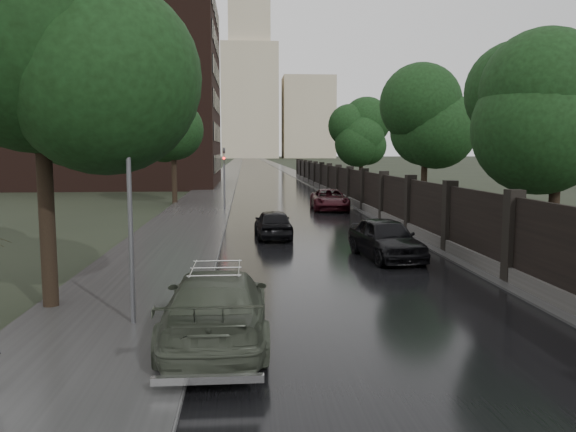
# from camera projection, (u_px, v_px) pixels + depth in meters

# --- Properties ---
(ground) EXTENTS (800.00, 800.00, 0.00)m
(ground) POSITION_uv_depth(u_px,v_px,m) (402.00, 348.00, 10.85)
(ground) COLOR black
(ground) RESTS_ON ground
(road) EXTENTS (8.00, 420.00, 0.02)m
(road) POSITION_uv_depth(u_px,v_px,m) (253.00, 162.00, 199.03)
(road) COLOR black
(road) RESTS_ON ground
(sidewalk_left) EXTENTS (4.00, 420.00, 0.16)m
(sidewalk_left) POSITION_uv_depth(u_px,v_px,m) (236.00, 162.00, 198.57)
(sidewalk_left) COLOR #2D2D2D
(sidewalk_left) RESTS_ON ground
(verge_right) EXTENTS (3.00, 420.00, 0.08)m
(verge_right) POSITION_uv_depth(u_px,v_px,m) (269.00, 162.00, 199.45)
(verge_right) COLOR #2D2D2D
(verge_right) RESTS_ON ground
(fence_right) EXTENTS (0.45, 75.72, 2.70)m
(fence_right) POSITION_uv_depth(u_px,v_px,m) (345.00, 188.00, 42.79)
(fence_right) COLOR #383533
(fence_right) RESTS_ON ground
(tree_left_near) EXTENTS (5.44, 5.44, 9.16)m
(tree_left_near) POSITION_uv_depth(u_px,v_px,m) (38.00, 32.00, 12.50)
(tree_left_near) COLOR black
(tree_left_near) RESTS_ON ground
(tree_left_far) EXTENTS (4.25, 4.25, 7.39)m
(tree_left_far) POSITION_uv_depth(u_px,v_px,m) (173.00, 130.00, 39.35)
(tree_left_far) COLOR black
(tree_left_far) RESTS_ON ground
(tree_right_a) EXTENTS (4.08, 4.08, 7.01)m
(tree_right_a) POSITION_uv_depth(u_px,v_px,m) (559.00, 116.00, 18.78)
(tree_right_a) COLOR black
(tree_right_a) RESTS_ON ground
(tree_right_b) EXTENTS (4.08, 4.08, 7.01)m
(tree_right_b) POSITION_uv_depth(u_px,v_px,m) (425.00, 131.00, 32.64)
(tree_right_b) COLOR black
(tree_right_b) RESTS_ON ground
(tree_right_c) EXTENTS (4.08, 4.08, 7.01)m
(tree_right_c) POSITION_uv_depth(u_px,v_px,m) (361.00, 138.00, 50.47)
(tree_right_c) COLOR black
(tree_right_c) RESTS_ON ground
(lamp_post) EXTENTS (0.25, 0.12, 5.11)m
(lamp_post) POSITION_uv_depth(u_px,v_px,m) (130.00, 205.00, 11.62)
(lamp_post) COLOR #59595E
(lamp_post) RESTS_ON ground
(traffic_light) EXTENTS (0.16, 0.32, 4.00)m
(traffic_light) POSITION_uv_depth(u_px,v_px,m) (224.00, 173.00, 35.00)
(traffic_light) COLOR #59595E
(traffic_light) RESTS_ON ground
(brick_building) EXTENTS (24.00, 18.00, 20.00)m
(brick_building) POSITION_uv_depth(u_px,v_px,m) (103.00, 93.00, 59.83)
(brick_building) COLOR black
(brick_building) RESTS_ON ground
(stalinist_tower) EXTENTS (92.00, 30.00, 159.00)m
(stalinist_tower) POSITION_uv_depth(u_px,v_px,m) (250.00, 87.00, 303.57)
(stalinist_tower) COLOR tan
(stalinist_tower) RESTS_ON ground
(volga_sedan) EXTENTS (2.04, 4.99, 1.45)m
(volga_sedan) POSITION_uv_depth(u_px,v_px,m) (216.00, 306.00, 11.12)
(volga_sedan) COLOR #3D4436
(volga_sedan) RESTS_ON ground
(hatchback_left) EXTENTS (1.66, 3.82, 1.28)m
(hatchback_left) POSITION_uv_depth(u_px,v_px,m) (273.00, 224.00, 24.44)
(hatchback_left) COLOR black
(hatchback_left) RESTS_ON ground
(car_right_near) EXTENTS (2.26, 4.45, 1.45)m
(car_right_near) POSITION_uv_depth(u_px,v_px,m) (386.00, 238.00, 19.73)
(car_right_near) COLOR black
(car_right_near) RESTS_ON ground
(car_right_far) EXTENTS (2.45, 4.95, 1.35)m
(car_right_far) POSITION_uv_depth(u_px,v_px,m) (329.00, 200.00, 36.13)
(car_right_far) COLOR black
(car_right_far) RESTS_ON ground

